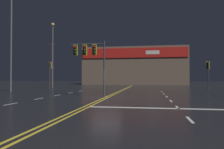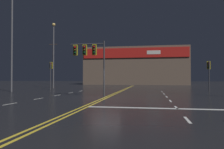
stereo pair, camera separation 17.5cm
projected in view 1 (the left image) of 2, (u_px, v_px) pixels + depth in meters
ground_plane at (106, 98)px, 18.29m from camera, size 200.00×200.00×0.00m
road_markings at (116, 99)px, 17.02m from camera, size 15.17×60.00×0.01m
traffic_signal_median at (89, 54)px, 20.03m from camera, size 3.25×0.36×5.04m
traffic_signal_corner_northeast at (208, 69)px, 27.03m from camera, size 0.42×0.36×3.74m
traffic_signal_corner_northwest at (50, 69)px, 31.38m from camera, size 0.42×0.36×3.99m
streetlight_near_left at (53, 47)px, 36.69m from camera, size 0.56×0.56×10.97m
streetlight_far_left at (11, 30)px, 26.46m from camera, size 0.56×0.56×12.21m
building_backdrop at (135, 66)px, 57.91m from camera, size 26.09×10.23×9.49m
utility_pole_row at (131, 63)px, 53.46m from camera, size 46.92×0.26×11.12m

